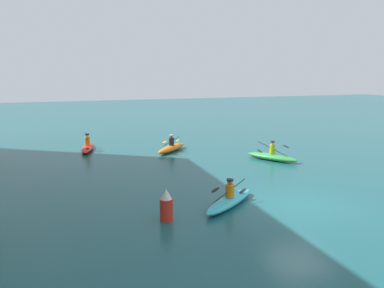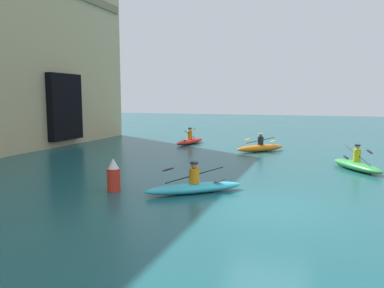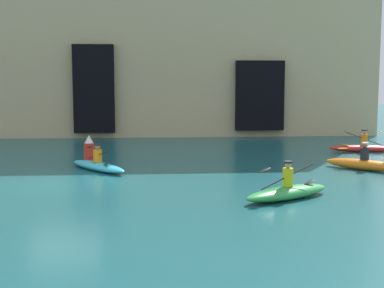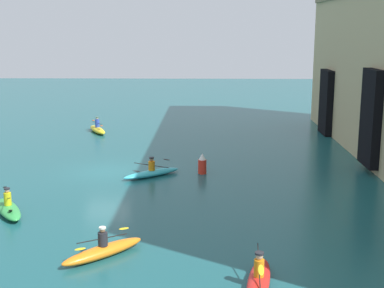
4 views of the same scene
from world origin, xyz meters
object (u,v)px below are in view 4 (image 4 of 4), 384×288
(kayak_orange, at_px, (103,250))
(kayak_red, at_px, (259,280))
(kayak_yellow, at_px, (98,129))
(marker_buoy, at_px, (202,164))
(kayak_cyan, at_px, (152,172))
(kayak_green, at_px, (8,208))

(kayak_orange, bearing_deg, kayak_red, 112.96)
(kayak_yellow, relative_size, kayak_red, 0.99)
(kayak_yellow, distance_m, marker_buoy, 14.70)
(kayak_yellow, relative_size, marker_buoy, 2.97)
(kayak_yellow, bearing_deg, kayak_cyan, -2.87)
(kayak_orange, distance_m, marker_buoy, 11.88)
(kayak_orange, relative_size, kayak_cyan, 0.88)
(kayak_orange, height_order, kayak_green, kayak_green)
(kayak_orange, xyz_separation_m, kayak_red, (2.12, 5.30, -0.02))
(kayak_red, distance_m, kayak_green, 12.23)
(kayak_yellow, height_order, kayak_cyan, kayak_yellow)
(marker_buoy, bearing_deg, kayak_orange, -16.63)
(kayak_orange, bearing_deg, marker_buoy, -151.82)
(kayak_yellow, xyz_separation_m, kayak_orange, (23.47, 4.96, -0.01))
(kayak_yellow, bearing_deg, marker_buoy, 8.14)
(kayak_red, relative_size, kayak_cyan, 1.09)
(marker_buoy, bearing_deg, kayak_yellow, -145.35)
(kayak_green, height_order, marker_buoy, kayak_green)
(kayak_yellow, bearing_deg, kayak_red, -4.68)
(kayak_cyan, bearing_deg, kayak_orange, 48.34)
(kayak_orange, distance_m, kayak_cyan, 10.73)
(kayak_cyan, distance_m, kayak_green, 8.45)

